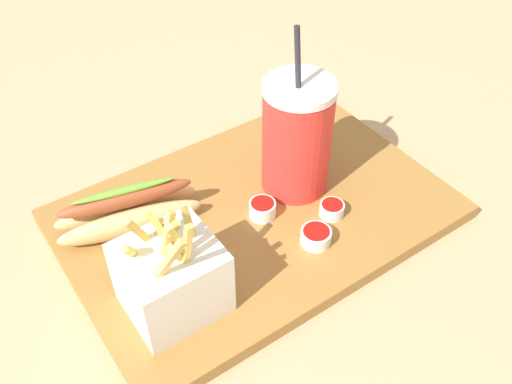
{
  "coord_description": "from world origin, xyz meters",
  "views": [
    {
      "loc": [
        0.3,
        0.43,
        0.55
      ],
      "look_at": [
        0.0,
        0.0,
        0.05
      ],
      "focal_mm": 39.85,
      "sensor_mm": 36.0,
      "label": 1
    }
  ],
  "objects_px": {
    "ketchup_cup_1": "(316,236)",
    "ketchup_cup_2": "(263,208)",
    "ketchup_cup_3": "(332,209)",
    "hot_dog_1": "(128,211)",
    "fries_basket": "(171,277)",
    "soda_cup": "(297,137)"
  },
  "relations": [
    {
      "from": "ketchup_cup_1",
      "to": "ketchup_cup_2",
      "type": "distance_m",
      "value": 0.08
    },
    {
      "from": "ketchup_cup_1",
      "to": "ketchup_cup_3",
      "type": "height_order",
      "value": "ketchup_cup_1"
    },
    {
      "from": "ketchup_cup_1",
      "to": "hot_dog_1",
      "type": "bearing_deg",
      "value": -41.73
    },
    {
      "from": "hot_dog_1",
      "to": "ketchup_cup_3",
      "type": "bearing_deg",
      "value": 149.58
    },
    {
      "from": "fries_basket",
      "to": "ketchup_cup_2",
      "type": "xyz_separation_m",
      "value": [
        -0.16,
        -0.06,
        -0.03
      ]
    },
    {
      "from": "fries_basket",
      "to": "ketchup_cup_1",
      "type": "xyz_separation_m",
      "value": [
        -0.19,
        0.02,
        -0.04
      ]
    },
    {
      "from": "soda_cup",
      "to": "hot_dog_1",
      "type": "bearing_deg",
      "value": -14.33
    },
    {
      "from": "fries_basket",
      "to": "hot_dog_1",
      "type": "height_order",
      "value": "fries_basket"
    },
    {
      "from": "hot_dog_1",
      "to": "ketchup_cup_3",
      "type": "height_order",
      "value": "hot_dog_1"
    },
    {
      "from": "soda_cup",
      "to": "ketchup_cup_2",
      "type": "distance_m",
      "value": 0.1
    },
    {
      "from": "soda_cup",
      "to": "ketchup_cup_1",
      "type": "height_order",
      "value": "soda_cup"
    },
    {
      "from": "ketchup_cup_1",
      "to": "ketchup_cup_3",
      "type": "relative_size",
      "value": 1.2
    },
    {
      "from": "fries_basket",
      "to": "hot_dog_1",
      "type": "distance_m",
      "value": 0.14
    },
    {
      "from": "fries_basket",
      "to": "hot_dog_1",
      "type": "bearing_deg",
      "value": -94.79
    },
    {
      "from": "soda_cup",
      "to": "ketchup_cup_1",
      "type": "bearing_deg",
      "value": 66.4
    },
    {
      "from": "ketchup_cup_1",
      "to": "ketchup_cup_2",
      "type": "height_order",
      "value": "ketchup_cup_2"
    },
    {
      "from": "soda_cup",
      "to": "hot_dog_1",
      "type": "height_order",
      "value": "soda_cup"
    },
    {
      "from": "fries_basket",
      "to": "hot_dog_1",
      "type": "relative_size",
      "value": 0.78
    },
    {
      "from": "fries_basket",
      "to": "ketchup_cup_2",
      "type": "height_order",
      "value": "fries_basket"
    },
    {
      "from": "ketchup_cup_2",
      "to": "ketchup_cup_3",
      "type": "bearing_deg",
      "value": 145.84
    },
    {
      "from": "fries_basket",
      "to": "ketchup_cup_2",
      "type": "bearing_deg",
      "value": -160.47
    },
    {
      "from": "hot_dog_1",
      "to": "ketchup_cup_2",
      "type": "distance_m",
      "value": 0.17
    }
  ]
}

